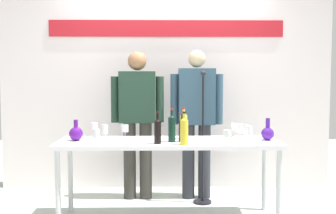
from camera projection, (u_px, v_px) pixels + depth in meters
back_wall at (166, 67)px, 5.19m from camera, size 4.09×0.11×3.00m
display_table at (168, 147)px, 4.05m from camera, size 2.14×0.63×0.78m
decanter_blue_left at (76, 133)px, 4.03m from camera, size 0.13×0.13×0.20m
decanter_blue_right at (268, 133)px, 4.07m from camera, size 0.12×0.12×0.22m
presenter_left at (137, 115)px, 4.73m from camera, size 0.60×0.22×1.67m
presenter_right at (197, 115)px, 4.74m from camera, size 0.60×0.22×1.69m
wine_bottle_0 at (182, 129)px, 3.98m from camera, size 0.07×0.07×0.28m
wine_bottle_1 at (172, 128)px, 3.95m from camera, size 0.07×0.07×0.32m
wine_bottle_2 at (184, 125)px, 4.14m from camera, size 0.07×0.07×0.31m
wine_bottle_3 at (158, 130)px, 3.85m from camera, size 0.06×0.06×0.30m
wine_bottle_4 at (184, 130)px, 3.80m from camera, size 0.07×0.07×0.30m
wine_glass_left_0 at (105, 130)px, 3.93m from camera, size 0.06×0.06×0.17m
wine_glass_left_1 at (125, 129)px, 4.06m from camera, size 0.07×0.07×0.15m
wine_glass_left_2 at (96, 134)px, 3.80m from camera, size 0.06×0.06×0.14m
wine_glass_left_3 at (94, 127)px, 4.26m from camera, size 0.06×0.06×0.15m
wine_glass_right_0 at (234, 127)px, 4.29m from camera, size 0.07×0.07×0.14m
wine_glass_right_1 at (240, 129)px, 4.11m from camera, size 0.07×0.07×0.15m
wine_glass_right_2 at (249, 131)px, 3.89m from camera, size 0.07×0.07×0.16m
wine_glass_right_3 at (245, 129)px, 4.03m from camera, size 0.07×0.07×0.16m
wine_glass_right_4 at (227, 134)px, 3.79m from camera, size 0.07×0.07×0.14m
microphone_stand at (203, 160)px, 4.59m from camera, size 0.20×0.20×1.46m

